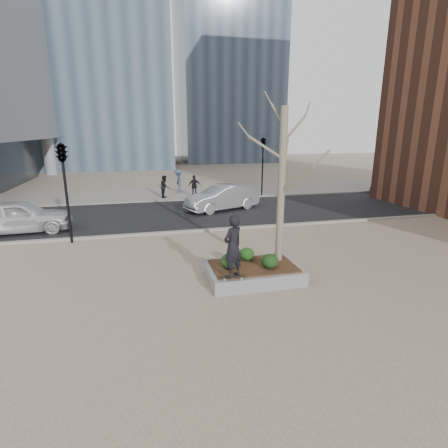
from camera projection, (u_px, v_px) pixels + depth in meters
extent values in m
plane|color=tan|center=(224.00, 282.00, 11.32)|extent=(120.00, 120.00, 0.00)
cube|color=black|center=(184.00, 213.00, 20.71)|extent=(60.00, 8.00, 0.02)
cube|color=gray|center=(173.00, 193.00, 27.28)|extent=(60.00, 6.00, 0.02)
cube|color=gray|center=(253.00, 273.00, 11.49)|extent=(3.00, 2.00, 0.45)
cube|color=#382314|center=(253.00, 266.00, 11.42)|extent=(2.70, 1.70, 0.04)
ellipsoid|color=#133E18|center=(229.00, 261.00, 11.14)|extent=(0.56, 0.56, 0.47)
ellipsoid|color=#1C4014|center=(247.00, 254.00, 11.82)|extent=(0.51, 0.51, 0.43)
ellipsoid|color=black|center=(270.00, 261.00, 11.14)|extent=(0.54, 0.54, 0.46)
imported|color=black|center=(233.00, 247.00, 10.20)|extent=(0.83, 0.75, 1.89)
imported|color=silver|center=(19.00, 216.00, 16.55)|extent=(4.81, 2.21, 1.60)
imported|color=#A1A3A9|center=(222.00, 198.00, 21.38)|extent=(4.90, 3.10, 1.53)
imported|color=#51545D|center=(402.00, 184.00, 27.21)|extent=(5.09, 3.19, 1.38)
imported|color=black|center=(165.00, 187.00, 25.35)|extent=(0.80, 0.92, 1.62)
imported|color=#3C4A6D|center=(178.00, 181.00, 27.29)|extent=(0.71, 1.20, 1.82)
imported|color=black|center=(194.00, 186.00, 25.73)|extent=(0.93, 0.39, 1.59)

